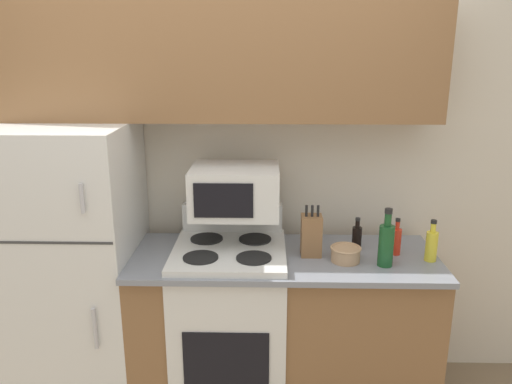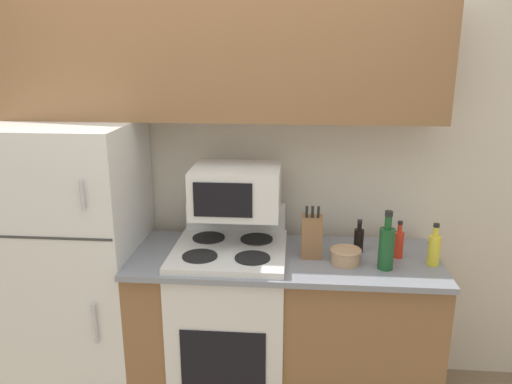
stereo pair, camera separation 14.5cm
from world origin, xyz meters
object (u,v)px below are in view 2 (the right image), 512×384
at_px(knife_block, 312,236).
at_px(bottle_cooking_spray, 434,249).
at_px(refrigerator, 77,264).
at_px(bottle_wine_green, 386,246).
at_px(stove, 231,324).
at_px(bowl, 346,256).
at_px(bottle_hot_sauce, 399,243).
at_px(microwave, 236,190).
at_px(bottle_soy_sauce, 359,239).

bearing_deg(knife_block, bottle_cooking_spray, -5.62).
distance_m(refrigerator, bottle_wine_green, 1.70).
bearing_deg(refrigerator, bottle_cooking_spray, -3.15).
relative_size(stove, bottle_cooking_spray, 5.03).
xyz_separation_m(refrigerator, bowl, (1.48, -0.12, 0.16)).
bearing_deg(bottle_wine_green, bottle_hot_sauce, 58.42).
xyz_separation_m(refrigerator, bottle_wine_green, (1.67, -0.17, 0.23)).
relative_size(microwave, bottle_wine_green, 1.55).
xyz_separation_m(refrigerator, bottle_hot_sauce, (1.76, -0.03, 0.19)).
height_order(bowl, bottle_soy_sauce, bottle_soy_sauce).
bearing_deg(bottle_soy_sauce, microwave, 178.90).
bearing_deg(bottle_cooking_spray, bowl, -177.56).
relative_size(bottle_soy_sauce, bottle_wine_green, 0.60).
height_order(microwave, bottle_hot_sauce, microwave).
xyz_separation_m(microwave, bottle_cooking_spray, (1.01, -0.15, -0.24)).
bearing_deg(knife_block, stove, -179.58).
xyz_separation_m(microwave, bowl, (0.57, -0.17, -0.28)).
bearing_deg(stove, bottle_wine_green, -8.81).
distance_m(refrigerator, bottle_soy_sauce, 1.58).
xyz_separation_m(knife_block, bottle_hot_sauce, (0.45, 0.02, -0.03)).
bearing_deg(bottle_cooking_spray, bottle_wine_green, -165.06).
bearing_deg(microwave, bottle_soy_sauce, -1.10).
height_order(bowl, bottle_cooking_spray, bottle_cooking_spray).
height_order(stove, bottle_cooking_spray, bottle_cooking_spray).
height_order(stove, knife_block, knife_block).
relative_size(bowl, bottle_hot_sauce, 0.79).
bearing_deg(bottle_hot_sauce, bottle_cooking_spray, -26.44).
bearing_deg(bottle_hot_sauce, stove, -178.57).
height_order(bottle_cooking_spray, bottle_hot_sauce, bottle_cooking_spray).
bearing_deg(knife_block, bowl, -24.69).
bearing_deg(stove, bottle_cooking_spray, -3.12).
distance_m(bottle_cooking_spray, bottle_hot_sauce, 0.18).
relative_size(refrigerator, bottle_soy_sauce, 8.86).
bearing_deg(bottle_hot_sauce, bottle_soy_sauce, 162.59).
xyz_separation_m(bottle_cooking_spray, bottle_soy_sauce, (-0.36, 0.14, -0.02)).
bearing_deg(bottle_soy_sauce, bottle_cooking_spray, -21.58).
xyz_separation_m(bottle_soy_sauce, bottle_wine_green, (0.11, -0.21, 0.05)).
bearing_deg(microwave, knife_block, -13.01).
bearing_deg(bowl, refrigerator, 175.21).
height_order(refrigerator, bottle_wine_green, refrigerator).
xyz_separation_m(refrigerator, microwave, (0.91, 0.05, 0.44)).
height_order(refrigerator, microwave, refrigerator).
bearing_deg(bottle_wine_green, microwave, 164.00).
distance_m(microwave, bottle_cooking_spray, 1.05).
xyz_separation_m(refrigerator, bottle_cooking_spray, (1.92, -0.11, 0.20)).
relative_size(stove, knife_block, 3.99).
xyz_separation_m(bottle_cooking_spray, bottle_wine_green, (-0.25, -0.07, 0.03)).
xyz_separation_m(stove, bottle_wine_green, (0.79, -0.12, 0.54)).
xyz_separation_m(bowl, bottle_hot_sauce, (0.28, 0.10, 0.04)).
relative_size(bowl, bottle_soy_sauce, 0.88).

